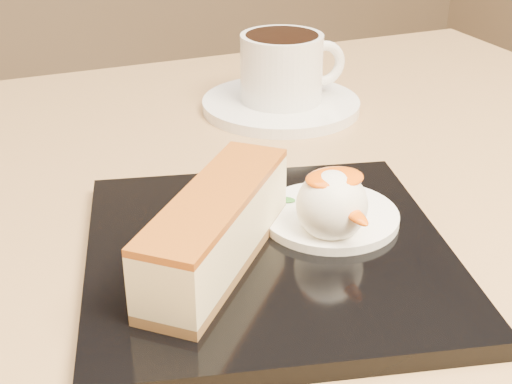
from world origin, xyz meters
name	(u,v)px	position (x,y,z in m)	size (l,w,h in m)	color
dessert_plate	(268,255)	(-0.06, -0.04, 0.73)	(0.22, 0.22, 0.01)	black
cheesecake	(216,228)	(-0.09, -0.04, 0.76)	(0.12, 0.13, 0.05)	brown
cream_smear	(330,216)	(-0.01, -0.02, 0.73)	(0.09, 0.09, 0.01)	white
ice_cream_scoop	(332,205)	(-0.02, -0.04, 0.75)	(0.04, 0.04, 0.04)	white
mango_sauce	(335,178)	(-0.01, -0.04, 0.77)	(0.04, 0.03, 0.01)	#F55B07
mint_sprig	(274,203)	(-0.04, 0.00, 0.74)	(0.03, 0.02, 0.00)	#35842B
saucer	(281,105)	(0.06, 0.21, 0.72)	(0.15, 0.15, 0.01)	white
coffee_cup	(283,66)	(0.06, 0.21, 0.76)	(0.10, 0.08, 0.06)	white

